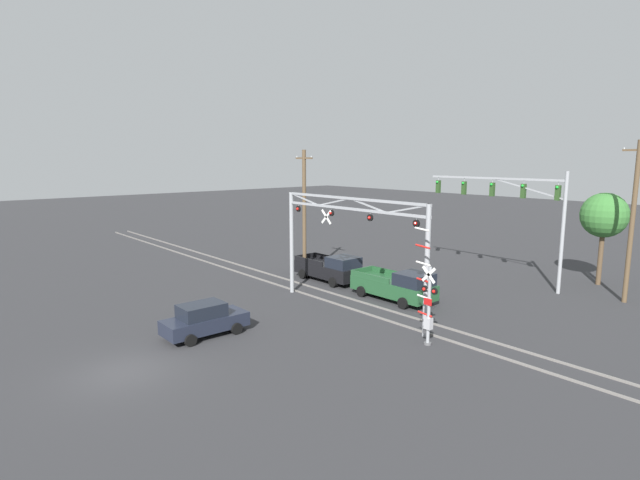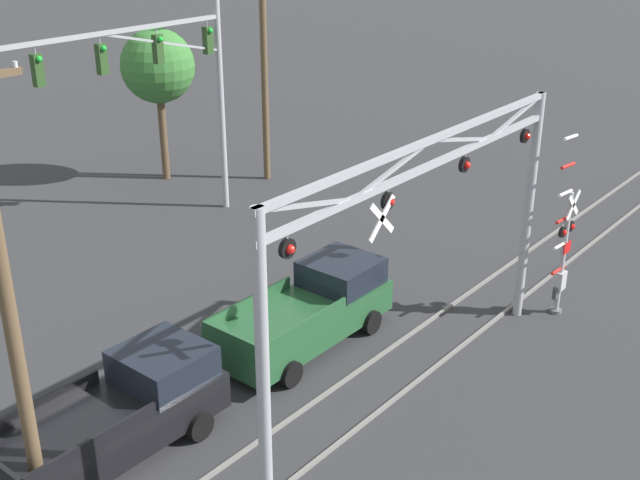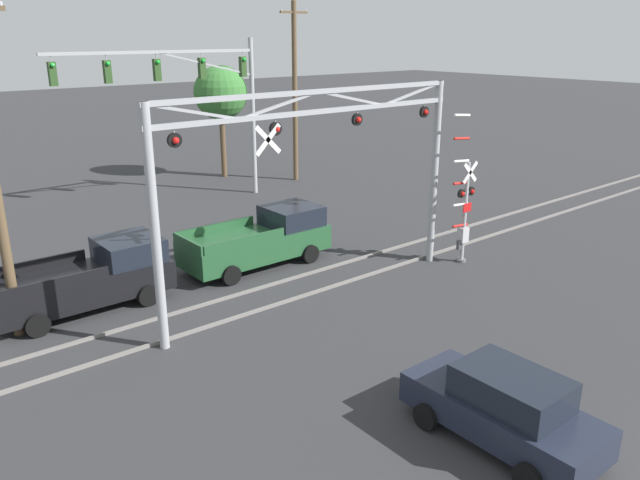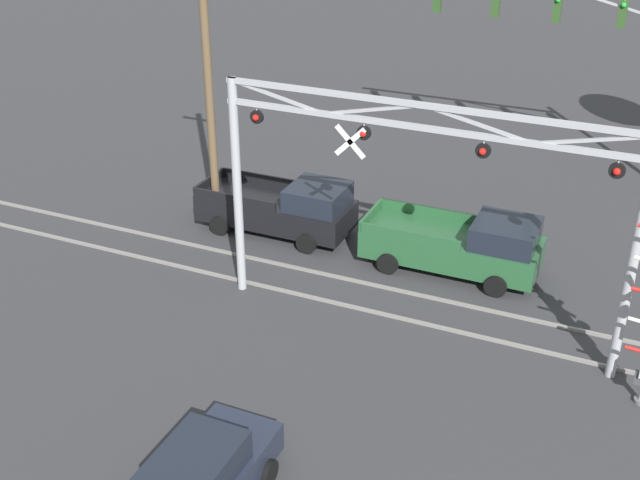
{
  "view_description": "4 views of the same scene",
  "coord_description": "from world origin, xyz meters",
  "px_view_note": "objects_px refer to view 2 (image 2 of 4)",
  "views": [
    {
      "loc": [
        19.95,
        -6.53,
        8.75
      ],
      "look_at": [
        -1.36,
        11.82,
        4.1
      ],
      "focal_mm": 28.0,
      "sensor_mm": 36.0,
      "label": 1
    },
    {
      "loc": [
        -14.35,
        4.17,
        11.36
      ],
      "look_at": [
        0.28,
        16.17,
        3.18
      ],
      "focal_mm": 45.0,
      "sensor_mm": 36.0,
      "label": 2
    },
    {
      "loc": [
        -11.75,
        -1.55,
        8.13
      ],
      "look_at": [
        0.41,
        13.28,
        1.75
      ],
      "focal_mm": 35.0,
      "sensor_mm": 36.0,
      "label": 3
    },
    {
      "loc": [
        5.36,
        -5.45,
        12.62
      ],
      "look_at": [
        -2.2,
        11.53,
        2.96
      ],
      "focal_mm": 45.0,
      "sensor_mm": 36.0,
      "label": 4
    }
  ],
  "objects_px": {
    "pickup_truck_lead": "(310,310)",
    "pickup_truck_following": "(119,414)",
    "utility_pole_right": "(264,62)",
    "background_tree_beyond_span": "(158,67)",
    "crossing_signal_mast": "(563,253)",
    "traffic_signal_span": "(158,76)",
    "crossing_gantry": "(425,230)",
    "utility_pole_left": "(7,303)"
  },
  "relations": [
    {
      "from": "utility_pole_right",
      "to": "utility_pole_left",
      "type": "bearing_deg",
      "value": -149.32
    },
    {
      "from": "crossing_gantry",
      "to": "utility_pole_left",
      "type": "height_order",
      "value": "utility_pole_left"
    },
    {
      "from": "utility_pole_right",
      "to": "pickup_truck_lead",
      "type": "bearing_deg",
      "value": -132.25
    },
    {
      "from": "pickup_truck_following",
      "to": "background_tree_beyond_span",
      "type": "relative_size",
      "value": 0.83
    },
    {
      "from": "traffic_signal_span",
      "to": "pickup_truck_lead",
      "type": "xyz_separation_m",
      "value": [
        -2.92,
        -9.24,
        -4.68
      ]
    },
    {
      "from": "utility_pole_right",
      "to": "pickup_truck_following",
      "type": "bearing_deg",
      "value": -147.09
    },
    {
      "from": "pickup_truck_lead",
      "to": "utility_pole_left",
      "type": "relative_size",
      "value": 0.59
    },
    {
      "from": "pickup_truck_lead",
      "to": "utility_pole_right",
      "type": "height_order",
      "value": "utility_pole_right"
    },
    {
      "from": "crossing_signal_mast",
      "to": "traffic_signal_span",
      "type": "xyz_separation_m",
      "value": [
        -2.87,
        13.8,
        3.68
      ]
    },
    {
      "from": "utility_pole_left",
      "to": "traffic_signal_span",
      "type": "bearing_deg",
      "value": 39.76
    },
    {
      "from": "crossing_gantry",
      "to": "crossing_signal_mast",
      "type": "relative_size",
      "value": 1.99
    },
    {
      "from": "utility_pole_left",
      "to": "utility_pole_right",
      "type": "relative_size",
      "value": 0.95
    },
    {
      "from": "crossing_gantry",
      "to": "crossing_signal_mast",
      "type": "distance_m",
      "value": 6.7
    },
    {
      "from": "traffic_signal_span",
      "to": "background_tree_beyond_span",
      "type": "height_order",
      "value": "traffic_signal_span"
    },
    {
      "from": "crossing_gantry",
      "to": "crossing_signal_mast",
      "type": "bearing_deg",
      "value": -7.75
    },
    {
      "from": "pickup_truck_following",
      "to": "utility_pole_right",
      "type": "xyz_separation_m",
      "value": [
        15.65,
        10.13,
        4.1
      ]
    },
    {
      "from": "utility_pole_right",
      "to": "traffic_signal_span",
      "type": "bearing_deg",
      "value": -170.52
    },
    {
      "from": "crossing_gantry",
      "to": "traffic_signal_span",
      "type": "distance_m",
      "value": 13.42
    },
    {
      "from": "crossing_gantry",
      "to": "traffic_signal_span",
      "type": "xyz_separation_m",
      "value": [
        3.3,
        12.96,
        1.2
      ]
    },
    {
      "from": "utility_pole_left",
      "to": "crossing_signal_mast",
      "type": "bearing_deg",
      "value": -16.29
    },
    {
      "from": "background_tree_beyond_span",
      "to": "pickup_truck_following",
      "type": "bearing_deg",
      "value": -133.62
    },
    {
      "from": "crossing_gantry",
      "to": "utility_pole_right",
      "type": "distance_m",
      "value": 17.1
    },
    {
      "from": "traffic_signal_span",
      "to": "pickup_truck_following",
      "type": "distance_m",
      "value": 13.73
    },
    {
      "from": "crossing_signal_mast",
      "to": "pickup_truck_following",
      "type": "distance_m",
      "value": 13.0
    },
    {
      "from": "traffic_signal_span",
      "to": "pickup_truck_lead",
      "type": "relative_size",
      "value": 1.88
    },
    {
      "from": "pickup_truck_following",
      "to": "background_tree_beyond_span",
      "type": "height_order",
      "value": "background_tree_beyond_span"
    },
    {
      "from": "crossing_gantry",
      "to": "traffic_signal_span",
      "type": "height_order",
      "value": "traffic_signal_span"
    },
    {
      "from": "crossing_signal_mast",
      "to": "pickup_truck_lead",
      "type": "bearing_deg",
      "value": 141.77
    },
    {
      "from": "traffic_signal_span",
      "to": "pickup_truck_lead",
      "type": "height_order",
      "value": "traffic_signal_span"
    },
    {
      "from": "crossing_signal_mast",
      "to": "crossing_gantry",
      "type": "bearing_deg",
      "value": 172.25
    },
    {
      "from": "traffic_signal_span",
      "to": "background_tree_beyond_span",
      "type": "xyz_separation_m",
      "value": [
        3.69,
        4.47,
        -0.79
      ]
    },
    {
      "from": "traffic_signal_span",
      "to": "crossing_signal_mast",
      "type": "bearing_deg",
      "value": -78.26
    },
    {
      "from": "utility_pole_left",
      "to": "utility_pole_right",
      "type": "height_order",
      "value": "utility_pole_right"
    },
    {
      "from": "crossing_gantry",
      "to": "pickup_truck_following",
      "type": "xyz_separation_m",
      "value": [
        -5.9,
        3.9,
        -3.48
      ]
    },
    {
      "from": "pickup_truck_lead",
      "to": "background_tree_beyond_span",
      "type": "height_order",
      "value": "background_tree_beyond_span"
    },
    {
      "from": "pickup_truck_following",
      "to": "utility_pole_right",
      "type": "bearing_deg",
      "value": 32.91
    },
    {
      "from": "pickup_truck_following",
      "to": "utility_pole_left",
      "type": "relative_size",
      "value": 0.57
    },
    {
      "from": "background_tree_beyond_span",
      "to": "traffic_signal_span",
      "type": "bearing_deg",
      "value": -129.53
    },
    {
      "from": "pickup_truck_lead",
      "to": "pickup_truck_following",
      "type": "relative_size",
      "value": 1.03
    },
    {
      "from": "crossing_signal_mast",
      "to": "utility_pole_right",
      "type": "distance_m",
      "value": 15.61
    },
    {
      "from": "traffic_signal_span",
      "to": "utility_pole_left",
      "type": "distance_m",
      "value": 15.02
    },
    {
      "from": "traffic_signal_span",
      "to": "utility_pole_left",
      "type": "bearing_deg",
      "value": -140.24
    }
  ]
}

